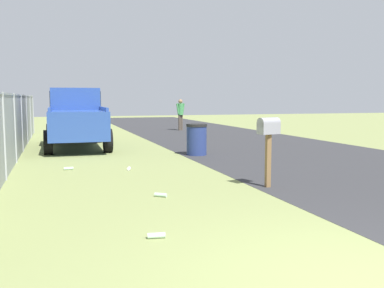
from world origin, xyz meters
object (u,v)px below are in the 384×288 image
object	(u,v)px
trash_bin	(197,139)
pickup_truck	(76,116)
mailbox	(269,132)
pedestrian	(180,112)

from	to	relation	value
trash_bin	pickup_truck	bearing A→B (deg)	45.46
mailbox	pedestrian	bearing A→B (deg)	-25.17
mailbox	pedestrian	world-z (taller)	pedestrian
pickup_truck	pedestrian	bearing A→B (deg)	-40.29
pedestrian	pickup_truck	bearing A→B (deg)	-67.10
pickup_truck	trash_bin	bearing A→B (deg)	-134.07
mailbox	pickup_truck	bearing A→B (deg)	5.60
mailbox	pickup_truck	xyz separation A→B (m)	(8.36, 3.22, 0.02)
mailbox	pickup_truck	size ratio (longest dim) A/B	0.26
trash_bin	mailbox	bearing A→B (deg)	177.91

